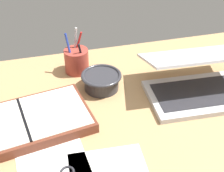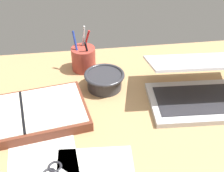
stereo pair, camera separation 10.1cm
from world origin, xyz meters
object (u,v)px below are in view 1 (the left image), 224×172
(laptop, at_px, (198,81))
(planner, at_px, (25,123))
(pen_cup, at_px, (77,60))
(bowl, at_px, (102,80))

(laptop, relative_size, planner, 0.87)
(planner, bearing_deg, laptop, -6.59)
(pen_cup, relative_size, planner, 0.40)
(pen_cup, bearing_deg, planner, -127.22)
(bowl, xyz_separation_m, pen_cup, (-0.07, 0.14, 0.01))
(laptop, distance_m, bowl, 0.33)
(bowl, relative_size, planner, 0.34)
(bowl, distance_m, pen_cup, 0.15)
(laptop, distance_m, pen_cup, 0.45)
(laptop, relative_size, pen_cup, 2.17)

